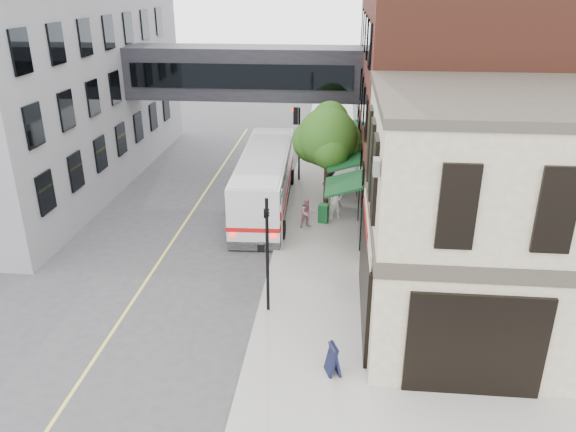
% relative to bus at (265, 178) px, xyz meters
% --- Properties ---
extents(ground, '(120.00, 120.00, 0.00)m').
position_rel_bus_xyz_m(ground, '(1.12, -12.59, -1.70)').
color(ground, '#38383A').
rests_on(ground, ground).
extents(sidewalk_main, '(4.00, 60.00, 0.15)m').
position_rel_bus_xyz_m(sidewalk_main, '(3.12, 1.41, -1.63)').
color(sidewalk_main, gray).
rests_on(sidewalk_main, ground).
extents(corner_building, '(10.19, 8.12, 8.45)m').
position_rel_bus_xyz_m(corner_building, '(10.09, -10.59, 2.51)').
color(corner_building, tan).
rests_on(corner_building, ground).
extents(brick_building, '(13.76, 18.00, 14.00)m').
position_rel_bus_xyz_m(brick_building, '(11.10, 2.41, 5.29)').
color(brick_building, '#55261A').
rests_on(brick_building, ground).
extents(opposite_building, '(14.00, 24.00, 14.00)m').
position_rel_bus_xyz_m(opposite_building, '(-15.88, 3.41, 5.30)').
color(opposite_building, slate).
rests_on(opposite_building, ground).
extents(skyway_bridge, '(14.00, 3.18, 3.00)m').
position_rel_bus_xyz_m(skyway_bridge, '(-1.88, 5.41, 4.80)').
color(skyway_bridge, black).
rests_on(skyway_bridge, ground).
extents(traffic_signal_near, '(0.44, 0.22, 4.60)m').
position_rel_bus_xyz_m(traffic_signal_near, '(1.48, -10.59, 1.28)').
color(traffic_signal_near, black).
rests_on(traffic_signal_near, sidewalk_main).
extents(traffic_signal_far, '(0.53, 0.28, 4.50)m').
position_rel_bus_xyz_m(traffic_signal_far, '(1.38, 4.41, 1.64)').
color(traffic_signal_far, black).
rests_on(traffic_signal_far, sidewalk_main).
extents(street_sign_pole, '(0.08, 0.75, 3.00)m').
position_rel_bus_xyz_m(street_sign_pole, '(1.51, -5.59, 0.23)').
color(street_sign_pole, gray).
rests_on(street_sign_pole, sidewalk_main).
extents(street_tree, '(3.80, 3.20, 5.60)m').
position_rel_bus_xyz_m(street_tree, '(3.31, 0.63, 2.21)').
color(street_tree, '#382619').
rests_on(street_tree, sidewalk_main).
extents(lane_marking, '(0.12, 40.00, 0.01)m').
position_rel_bus_xyz_m(lane_marking, '(-3.88, -2.59, -1.70)').
color(lane_marking, '#D8CC4C').
rests_on(lane_marking, ground).
extents(bus, '(3.04, 11.36, 3.03)m').
position_rel_bus_xyz_m(bus, '(0.00, 0.00, 0.00)').
color(bus, silver).
rests_on(bus, ground).
extents(pedestrian_a, '(0.79, 0.64, 1.87)m').
position_rel_bus_xyz_m(pedestrian_a, '(3.89, -1.52, -0.61)').
color(pedestrian_a, white).
rests_on(pedestrian_a, sidewalk_main).
extents(pedestrian_b, '(0.93, 0.85, 1.53)m').
position_rel_bus_xyz_m(pedestrian_b, '(2.49, -2.79, -0.78)').
color(pedestrian_b, '#C47F92').
rests_on(pedestrian_b, sidewalk_main).
extents(pedestrian_c, '(1.15, 1.04, 1.55)m').
position_rel_bus_xyz_m(pedestrian_c, '(3.51, 1.93, -0.78)').
color(pedestrian_c, black).
rests_on(pedestrian_c, sidewalk_main).
extents(newspaper_box, '(0.56, 0.52, 0.96)m').
position_rel_bus_xyz_m(newspaper_box, '(3.28, -2.09, -1.07)').
color(newspaper_box, '#135725').
rests_on(newspaper_box, sidewalk_main).
extents(sandwich_board, '(0.55, 0.67, 1.03)m').
position_rel_bus_xyz_m(sandwich_board, '(4.02, -14.09, -1.03)').
color(sandwich_board, black).
rests_on(sandwich_board, sidewalk_main).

